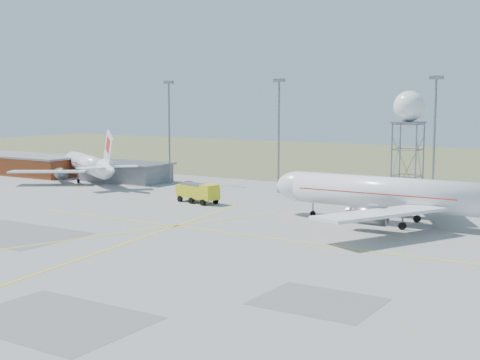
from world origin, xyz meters
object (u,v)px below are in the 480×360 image
Objects in this scene: airliner_main at (399,195)px; baggage_tug at (190,187)px; airliner_far at (89,165)px; radar_tower at (408,140)px; fire_truck at (199,194)px.

airliner_main is 17.46× the size of baggage_tug.
airliner_far is 1.68× the size of radar_tower.
baggage_tug is (-38.27, -8.28, -9.56)m from radar_tower.
radar_tower is 35.42m from fire_truck.
airliner_main is 4.62× the size of fire_truck.
baggage_tug is (-10.06, 11.30, -0.89)m from fire_truck.
radar_tower is (63.77, 8.64, 6.76)m from airliner_far.
baggage_tug is at bearing -16.06° from airliner_main.
airliner_main is 22.49m from radar_tower.
airliner_main is 2.14× the size of radar_tower.
radar_tower is at bearing 48.09° from fire_truck.
baggage_tug is at bearing -167.79° from radar_tower.
airliner_main reaches higher than baggage_tug.
fire_truck is at bearing -166.75° from airliner_far.
airliner_main is 70.72m from airliner_far.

